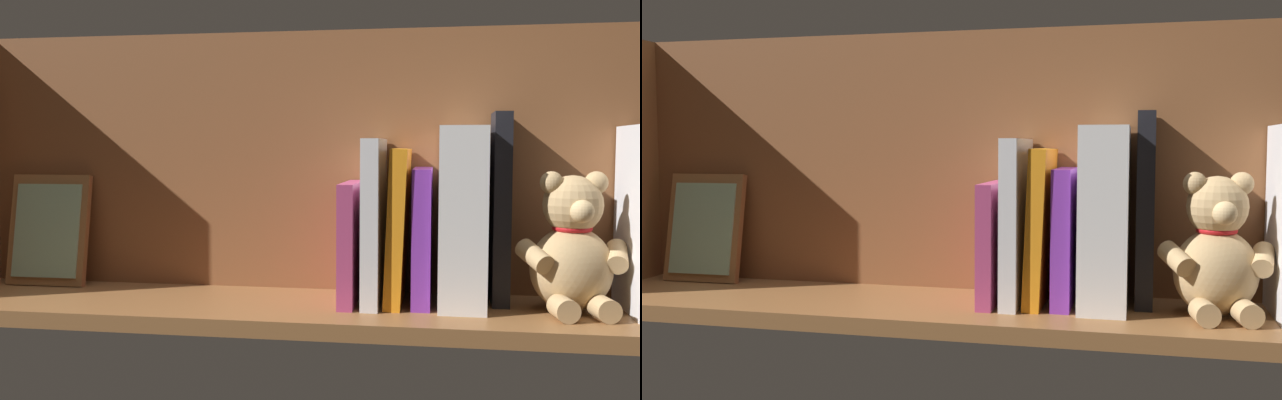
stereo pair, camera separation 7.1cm
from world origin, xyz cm
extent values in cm
cube|color=brown|center=(0.00, 0.00, -1.10)|extent=(114.34, 24.27, 2.20)
cube|color=brown|center=(0.00, -9.88, 19.18)|extent=(114.34, 1.50, 38.36)
cube|color=silver|center=(-40.88, -1.37, 12.05)|extent=(1.74, 14.73, 24.10)
ellipsoid|color=tan|center=(-33.01, 0.37, 5.53)|extent=(11.89, 10.98, 11.05)
sphere|color=tan|center=(-33.01, 0.37, 13.90)|extent=(7.60, 7.60, 7.60)
sphere|color=tan|center=(-35.82, -0.09, 16.75)|extent=(2.94, 2.94, 2.94)
sphere|color=tan|center=(-30.20, 0.83, 16.75)|extent=(2.94, 2.94, 2.94)
sphere|color=#DBB77F|center=(-33.54, 3.56, 13.33)|extent=(2.94, 2.94, 2.94)
cylinder|color=tan|center=(-38.42, 0.88, 7.46)|extent=(3.55, 5.82, 4.09)
cylinder|color=tan|center=(-28.06, 2.59, 7.46)|extent=(4.92, 6.00, 4.09)
cylinder|color=tan|center=(-36.23, 4.60, 1.47)|extent=(3.57, 4.57, 2.94)
cylinder|color=tan|center=(-31.32, 5.41, 1.47)|extent=(3.57, 4.57, 2.94)
torus|color=red|center=(-33.01, 0.37, 10.88)|extent=(5.80, 5.80, 0.86)
cube|color=black|center=(-24.25, -4.16, 12.99)|extent=(2.29, 9.16, 25.98)
cube|color=white|center=(-19.07, -1.49, 12.01)|extent=(6.17, 14.29, 24.03)
cube|color=purple|center=(-13.81, -2.18, 9.22)|extent=(2.46, 13.10, 18.44)
cube|color=orange|center=(-10.50, -1.92, 10.53)|extent=(3.07, 13.62, 21.14)
cube|color=silver|center=(-7.27, -1.48, 11.21)|extent=(2.31, 14.51, 22.41)
cube|color=#B23F72|center=(-4.11, -1.52, 8.24)|extent=(2.11, 14.43, 16.48)
cube|color=brown|center=(43.71, -6.24, 8.43)|extent=(12.68, 4.56, 17.10)
cube|color=#8CAD8C|center=(43.71, -5.52, 8.43)|extent=(10.65, 3.19, 14.24)
camera|label=1|loc=(-16.43, 97.26, 21.43)|focal=40.81mm
camera|label=2|loc=(-23.43, 95.81, 21.43)|focal=40.81mm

